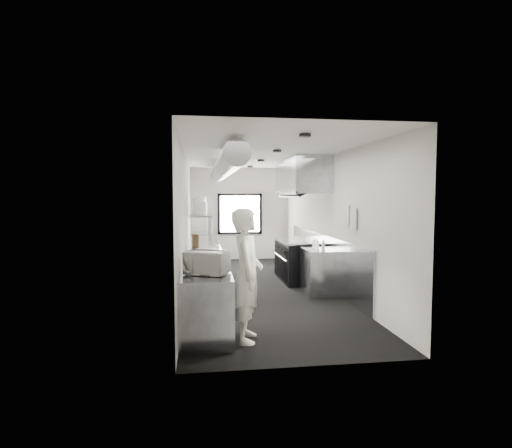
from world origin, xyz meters
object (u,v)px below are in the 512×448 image
object	(u,v)px
bottle_station	(321,272)
far_work_table	(203,249)
plate_stack_c	(201,205)
deli_tub_a	(194,267)
squeeze_bottle_a	(323,247)
squeeze_bottle_b	(323,246)
range	(298,260)
plate_stack_a	(202,208)
line_cook	(247,275)
squeeze_bottle_e	(314,244)
deli_tub_b	(193,265)
squeeze_bottle_d	(316,244)
plate_stack_b	(199,205)
exhaust_hood	(302,177)
prep_counter	(204,273)
cutting_board	(205,251)
small_plate	(210,256)
squeeze_bottle_c	(318,246)
knife_block	(195,240)
plate_stack_d	(201,204)
pass_shelf	(201,214)
microwave	(207,263)

from	to	relation	value
bottle_station	far_work_table	world-z (taller)	same
far_work_table	plate_stack_c	xyz separation A→B (m)	(-0.05, -1.92, 1.28)
deli_tub_a	squeeze_bottle_a	xyz separation A→B (m)	(2.39, 1.64, 0.03)
squeeze_bottle_b	plate_stack_c	bearing A→B (deg)	137.20
range	plate_stack_a	size ratio (longest dim) A/B	6.27
bottle_station	plate_stack_a	xyz separation A→B (m)	(-2.33, 0.99, 1.25)
line_cook	squeeze_bottle_e	size ratio (longest dim) A/B	10.90
deli_tub_b	squeeze_bottle_b	xyz separation A→B (m)	(2.47, 1.59, 0.04)
squeeze_bottle_b	squeeze_bottle_d	size ratio (longest dim) A/B	1.06
bottle_station	plate_stack_b	bearing A→B (deg)	147.11
exhaust_hood	squeeze_bottle_b	distance (m)	2.11
prep_counter	cutting_board	size ratio (longest dim) A/B	11.18
range	small_plate	size ratio (longest dim) A/B	8.22
squeeze_bottle_c	bottle_station	bearing A→B (deg)	26.30
knife_block	squeeze_bottle_a	world-z (taller)	knife_block
plate_stack_a	squeeze_bottle_a	bearing A→B (deg)	-30.78
plate_stack_c	bottle_station	bearing A→B (deg)	-40.18
line_cook	plate_stack_b	bearing A→B (deg)	16.46
bottle_station	squeeze_bottle_a	world-z (taller)	squeeze_bottle_a
squeeze_bottle_a	squeeze_bottle_d	distance (m)	0.47
plate_stack_a	deli_tub_a	bearing A→B (deg)	-92.66
cutting_board	squeeze_bottle_c	size ratio (longest dim) A/B	3.32
bottle_station	cutting_board	world-z (taller)	cutting_board
far_work_table	deli_tub_a	bearing A→B (deg)	-91.59
knife_block	plate_stack_d	distance (m)	1.75
line_cook	squeeze_bottle_b	bearing A→B (deg)	-31.31
line_cook	squeeze_bottle_e	distance (m)	3.11
deli_tub_b	cutting_board	xyz separation A→B (m)	(0.20, 1.83, -0.04)
squeeze_bottle_e	bottle_station	bearing A→B (deg)	-74.42
small_plate	squeeze_bottle_d	bearing A→B (deg)	19.76
pass_shelf	squeeze_bottle_b	xyz separation A→B (m)	(2.33, -1.88, -0.54)
cutting_board	squeeze_bottle_d	distance (m)	2.22
range	deli_tub_b	size ratio (longest dim) A/B	10.68
pass_shelf	microwave	distance (m)	3.97
far_work_table	deli_tub_b	bearing A→B (deg)	-91.83
microwave	plate_stack_c	xyz separation A→B (m)	(-0.06, 4.22, 0.67)
squeeze_bottle_d	plate_stack_a	bearing A→B (deg)	158.85
squeeze_bottle_a	squeeze_bottle_b	xyz separation A→B (m)	(0.06, 0.16, 0.01)
exhaust_hood	squeeze_bottle_d	xyz separation A→B (m)	(-0.01, -1.28, -1.40)
prep_counter	knife_block	bearing A→B (deg)	103.81
pass_shelf	squeeze_bottle_d	bearing A→B (deg)	-34.76
line_cook	knife_block	bearing A→B (deg)	19.77
squeeze_bottle_c	line_cook	bearing A→B (deg)	-125.67
far_work_table	squeeze_bottle_e	distance (m)	4.30
plate_stack_b	plate_stack_c	world-z (taller)	plate_stack_b
exhaust_hood	pass_shelf	world-z (taller)	exhaust_hood
small_plate	plate_stack_a	size ratio (longest dim) A/B	0.76
small_plate	cutting_board	distance (m)	0.71
exhaust_hood	deli_tub_b	size ratio (longest dim) A/B	14.68
plate_stack_c	plate_stack_d	distance (m)	0.48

